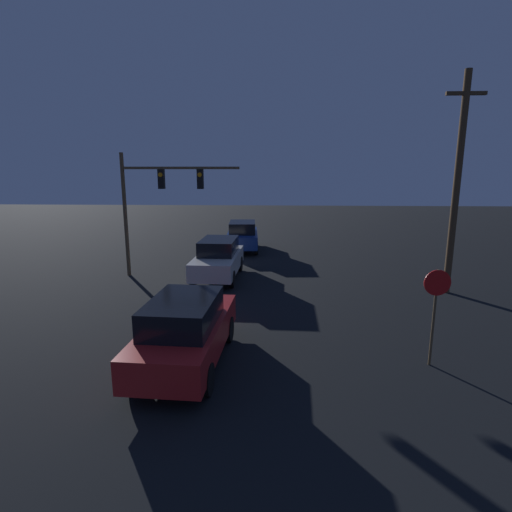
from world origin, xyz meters
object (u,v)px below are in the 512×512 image
object	(u,v)px
car_far	(242,235)
traffic_signal_mast	(155,194)
car_near	(186,330)
car_mid	(218,258)
stop_sign	(436,300)
utility_pole	(457,183)

from	to	relation	value
car_far	traffic_signal_mast	size ratio (longest dim) A/B	0.83
car_near	traffic_signal_mast	xyz separation A→B (m)	(-3.34, 9.03, 3.01)
car_mid	stop_sign	distance (m)	10.93
car_far	stop_sign	size ratio (longest dim) A/B	1.87
car_near	stop_sign	size ratio (longest dim) A/B	1.87
traffic_signal_mast	car_mid	bearing A→B (deg)	-5.51
car_mid	traffic_signal_mast	xyz separation A→B (m)	(-2.99, 0.29, 3.01)
car_near	car_mid	world-z (taller)	same
car_near	car_mid	xyz separation A→B (m)	(-0.35, 8.74, 0.00)
stop_sign	utility_pole	bearing A→B (deg)	64.48
car_near	traffic_signal_mast	distance (m)	10.09
utility_pole	car_mid	bearing A→B (deg)	169.19
traffic_signal_mast	stop_sign	distance (m)	13.34
car_mid	car_far	distance (m)	6.98
car_near	stop_sign	bearing A→B (deg)	5.09
stop_sign	utility_pole	size ratio (longest dim) A/B	0.29
traffic_signal_mast	utility_pole	xyz separation A→B (m)	(12.94, -2.19, 0.60)
car_near	car_far	distance (m)	15.70
car_mid	car_far	xyz separation A→B (m)	(0.62, 6.95, 0.00)
traffic_signal_mast	stop_sign	bearing A→B (deg)	-42.06
car_far	stop_sign	bearing A→B (deg)	-71.59
traffic_signal_mast	utility_pole	size ratio (longest dim) A/B	0.67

